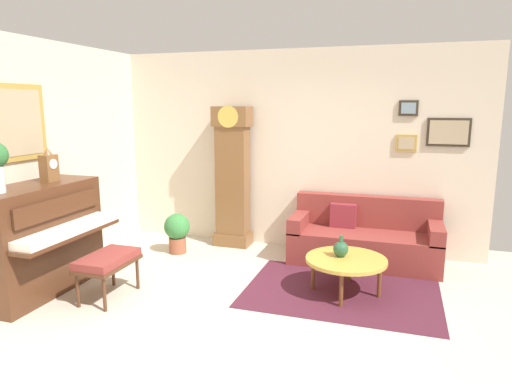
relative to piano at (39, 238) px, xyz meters
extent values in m
cube|color=beige|center=(2.23, 0.10, -0.66)|extent=(6.40, 6.00, 0.10)
cube|color=beige|center=(-0.37, 0.10, 0.79)|extent=(0.10, 4.90, 2.80)
cube|color=#B28E3D|center=(-0.30, 0.00, 1.24)|extent=(0.03, 1.10, 0.84)
cube|color=tan|center=(-0.29, 0.00, 1.24)|extent=(0.01, 0.98, 0.72)
cube|color=beige|center=(2.23, 2.50, 0.79)|extent=(5.30, 0.10, 2.80)
cube|color=#33281E|center=(3.78, 2.43, 1.39)|extent=(0.24, 0.03, 0.20)
cube|color=#7A93A3|center=(3.78, 2.42, 1.39)|extent=(0.18, 0.01, 0.14)
cube|color=#B28E3D|center=(3.78, 2.43, 0.94)|extent=(0.26, 0.03, 0.22)
cube|color=tan|center=(3.78, 2.42, 0.94)|extent=(0.20, 0.01, 0.16)
cube|color=#33281E|center=(4.28, 2.43, 1.09)|extent=(0.52, 0.03, 0.36)
cube|color=tan|center=(4.28, 2.42, 1.09)|extent=(0.46, 0.01, 0.30)
cube|color=#4C1E2D|center=(3.18, 0.97, -0.60)|extent=(2.10, 1.50, 0.01)
cube|color=#4C2B19|center=(-0.02, 0.00, -0.01)|extent=(0.60, 1.44, 1.20)
cube|color=#4C2B19|center=(0.41, 0.00, 0.07)|extent=(0.28, 1.38, 0.04)
cube|color=white|center=(0.41, 0.00, 0.13)|extent=(0.26, 1.32, 0.08)
cube|color=#4C2B19|center=(0.30, 0.00, 0.37)|extent=(0.03, 1.20, 0.20)
cube|color=#4C2B19|center=(0.82, 0.07, -0.23)|extent=(0.42, 0.70, 0.04)
cube|color=maroon|center=(0.82, 0.07, -0.17)|extent=(0.40, 0.68, 0.08)
cylinder|color=#4C2B19|center=(0.98, -0.23, -0.43)|extent=(0.04, 0.04, 0.36)
cylinder|color=#4C2B19|center=(0.98, 0.37, -0.43)|extent=(0.04, 0.04, 0.36)
cylinder|color=#4C2B19|center=(0.66, -0.23, -0.43)|extent=(0.04, 0.04, 0.36)
cylinder|color=#4C2B19|center=(0.66, 0.37, -0.43)|extent=(0.04, 0.04, 0.36)
cube|color=brown|center=(1.42, 2.24, -0.52)|extent=(0.52, 0.34, 0.18)
cube|color=brown|center=(1.42, 2.24, 0.28)|extent=(0.44, 0.28, 1.78)
cube|color=brown|center=(1.42, 2.24, 1.27)|extent=(0.52, 0.32, 0.28)
cylinder|color=gold|center=(1.42, 2.08, 1.27)|extent=(0.30, 0.02, 0.30)
cylinder|color=gold|center=(1.42, 2.19, 0.34)|extent=(0.03, 0.03, 0.70)
cube|color=maroon|center=(3.33, 2.02, -0.40)|extent=(1.90, 0.80, 0.42)
cube|color=maroon|center=(3.33, 2.32, 0.01)|extent=(1.90, 0.20, 0.44)
cube|color=maroon|center=(2.47, 2.02, -0.11)|extent=(0.18, 0.80, 0.20)
cube|color=maroon|center=(4.19, 2.02, -0.11)|extent=(0.18, 0.80, 0.20)
cube|color=maroon|center=(3.03, 2.16, -0.03)|extent=(0.34, 0.12, 0.32)
cylinder|color=gold|center=(3.22, 0.96, -0.22)|extent=(0.88, 0.88, 0.04)
torus|color=brown|center=(3.22, 0.96, -0.22)|extent=(0.88, 0.88, 0.04)
cylinder|color=brown|center=(3.22, 1.32, -0.42)|extent=(0.04, 0.04, 0.36)
cylinder|color=brown|center=(3.58, 0.96, -0.42)|extent=(0.04, 0.04, 0.36)
cylinder|color=brown|center=(3.22, 0.60, -0.42)|extent=(0.04, 0.04, 0.36)
cylinder|color=brown|center=(2.86, 0.96, -0.42)|extent=(0.04, 0.04, 0.36)
cube|color=brown|center=(0.00, 0.24, 0.74)|extent=(0.12, 0.18, 0.30)
cylinder|color=white|center=(0.06, 0.24, 0.79)|extent=(0.01, 0.11, 0.11)
cone|color=brown|center=(0.00, 0.24, 0.93)|extent=(0.10, 0.10, 0.08)
cylinder|color=#234C33|center=(3.15, 1.00, -0.20)|extent=(0.09, 0.09, 0.01)
sphere|color=#285638|center=(3.15, 1.00, -0.12)|extent=(0.17, 0.17, 0.17)
cylinder|color=#285638|center=(3.15, 1.00, 0.00)|extent=(0.04, 0.04, 0.08)
cylinder|color=#935138|center=(0.81, 1.64, -0.50)|extent=(0.24, 0.24, 0.22)
sphere|color=#387F3D|center=(0.81, 1.64, -0.23)|extent=(0.36, 0.36, 0.36)
camera|label=1|loc=(3.72, -3.79, 1.44)|focal=31.67mm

